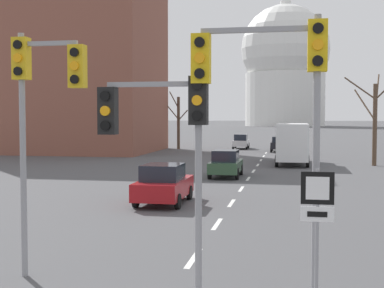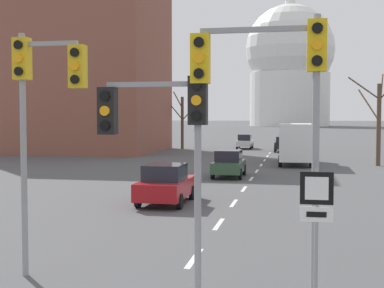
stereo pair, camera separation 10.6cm
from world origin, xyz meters
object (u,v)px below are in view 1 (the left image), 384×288
object	(u,v)px
traffic_signal_near_left	(40,93)
route_sign_post	(317,216)
sedan_mid_centre	(226,163)
sedan_near_right	(241,142)
sedan_far_left	(280,144)
traffic_signal_near_right	(277,87)
sedan_near_left	(164,184)
delivery_truck	(292,142)
traffic_signal_centre_tall	(165,128)

from	to	relation	value
traffic_signal_near_left	route_sign_post	xyz separation A→B (m)	(6.11, -1.39, -2.36)
route_sign_post	sedan_mid_centre	distance (m)	22.70
traffic_signal_near_left	sedan_mid_centre	distance (m)	21.20
sedan_near_right	sedan_mid_centre	distance (m)	28.19
sedan_far_left	traffic_signal_near_right	bearing A→B (deg)	-88.94
sedan_near_left	delivery_truck	distance (m)	20.34
traffic_signal_near_right	sedan_far_left	xyz separation A→B (m)	(-0.84, 45.81, -3.46)
traffic_signal_near_right	sedan_near_left	bearing A→B (deg)	113.39
route_sign_post	delivery_truck	bearing A→B (deg)	90.74
sedan_near_left	delivery_truck	world-z (taller)	delivery_truck
sedan_near_right	delivery_truck	world-z (taller)	delivery_truck
traffic_signal_centre_tall	sedan_near_right	world-z (taller)	traffic_signal_centre_tall
sedan_near_left	sedan_far_left	distance (m)	34.42
traffic_signal_near_right	route_sign_post	distance (m)	2.53
traffic_signal_near_left	sedan_far_left	bearing A→B (deg)	84.25
sedan_near_right	traffic_signal_near_right	bearing A→B (deg)	-83.93
traffic_signal_near_right	delivery_truck	world-z (taller)	traffic_signal_near_right
traffic_signal_near_right	traffic_signal_near_left	bearing A→B (deg)	168.86
traffic_signal_near_right	route_sign_post	world-z (taller)	traffic_signal_near_right
traffic_signal_near_right	sedan_near_right	distance (m)	50.45
traffic_signal_near_left	delivery_truck	distance (m)	30.82
traffic_signal_near_left	route_sign_post	size ratio (longest dim) A/B	2.03
traffic_signal_centre_tall	delivery_truck	size ratio (longest dim) A/B	0.64
sedan_near_left	sedan_near_right	world-z (taller)	sedan_near_left
delivery_truck	traffic_signal_near_right	bearing A→B (deg)	-90.65
sedan_near_left	sedan_mid_centre	size ratio (longest dim) A/B	1.00
traffic_signal_centre_tall	sedan_mid_centre	xyz separation A→B (m)	(-1.43, 21.83, -2.66)
sedan_near_right	delivery_truck	size ratio (longest dim) A/B	0.56
traffic_signal_near_left	sedan_mid_centre	world-z (taller)	traffic_signal_near_left
traffic_signal_near_right	sedan_near_right	world-z (taller)	traffic_signal_near_right
traffic_signal_centre_tall	delivery_truck	distance (m)	31.32
traffic_signal_near_right	sedan_mid_centre	size ratio (longest dim) A/B	1.39
traffic_signal_near_right	sedan_near_right	bearing A→B (deg)	96.07
traffic_signal_near_left	traffic_signal_centre_tall	size ratio (longest dim) A/B	1.22
sedan_mid_centre	sedan_near_right	bearing A→B (deg)	93.46
delivery_truck	sedan_mid_centre	bearing A→B (deg)	-113.07
traffic_signal_centre_tall	route_sign_post	world-z (taller)	traffic_signal_centre_tall
traffic_signal_near_left	sedan_far_left	world-z (taller)	traffic_signal_near_left
traffic_signal_centre_tall	delivery_truck	xyz separation A→B (m)	(2.54, 31.16, -1.79)
sedan_near_right	sedan_far_left	world-z (taller)	sedan_near_right
traffic_signal_centre_tall	sedan_far_left	size ratio (longest dim) A/B	1.11
sedan_near_right	sedan_mid_centre	bearing A→B (deg)	-86.54
traffic_signal_near_right	traffic_signal_centre_tall	world-z (taller)	traffic_signal_near_right
traffic_signal_near_right	sedan_mid_centre	bearing A→B (deg)	99.38
traffic_signal_centre_tall	sedan_near_right	size ratio (longest dim) A/B	1.15
traffic_signal_near_left	delivery_truck	size ratio (longest dim) A/B	0.78
route_sign_post	sedan_far_left	size ratio (longest dim) A/B	0.66
traffic_signal_centre_tall	sedan_mid_centre	size ratio (longest dim) A/B	1.14
route_sign_post	sedan_far_left	xyz separation A→B (m)	(-1.61, 46.15, -1.07)
route_sign_post	sedan_far_left	bearing A→B (deg)	91.99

